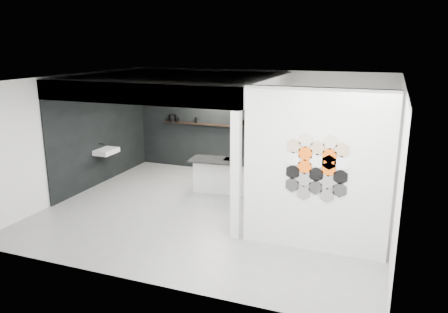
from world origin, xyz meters
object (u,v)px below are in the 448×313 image
Objects in this scene: partition_panel at (316,172)px; kitchen_island at (223,175)px; glass_vase at (260,125)px; bottle_dark at (196,120)px; utensil_cup at (178,120)px; stockpot at (172,118)px; glass_bowl at (260,125)px; wall_basin at (106,151)px; kettle at (242,123)px.

kitchen_island is (-2.52, 2.29, -0.98)m from partition_panel.
glass_vase is (0.45, 1.58, 0.98)m from kitchen_island.
partition_panel is 3.55m from kitchen_island.
bottle_dark is 1.50× the size of utensil_cup.
partition_panel is at bearing -44.47° from bottle_dark.
partition_panel is 5.52m from bottle_dark.
stockpot is 0.16m from utensil_cup.
glass_bowl reaches higher than kitchen_island.
partition_panel is at bearing -61.77° from glass_bowl.
stockpot is at bearing 138.07° from kitchen_island.
stockpot is at bearing 68.81° from wall_basin.
kitchen_island is at bearing -100.71° from kettle.
glass_bowl is (0.50, 0.00, -0.03)m from kettle.
glass_bowl is (0.45, 1.58, 0.96)m from kitchen_island.
partition_panel is at bearing -40.63° from utensil_cup.
utensil_cup is at bearing 167.32° from kettle.
kettle reaches higher than utensil_cup.
partition_panel is 17.79× the size of bottle_dark.
glass_bowl is at bearing 0.00° from utensil_cup.
kitchen_island is (2.94, 0.49, -0.43)m from wall_basin.
glass_bowl is 0.01m from glass_vase.
stockpot is 2.59m from glass_vase.
wall_basin is 3.59m from kettle.
stockpot is at bearing 180.00° from glass_bowl.
stockpot reaches higher than kettle.
stockpot reaches higher than glass_bowl.
glass_bowl is at bearing 0.00° from glass_vase.
bottle_dark is at bearing 135.53° from partition_panel.
partition_panel is 26.67× the size of utensil_cup.
stockpot is (-4.66, 3.87, 0.01)m from partition_panel.
wall_basin is 3.00× the size of kettle.
kitchen_island is 10.07× the size of bottle_dark.
kitchen_island is 2.34m from bottle_dark.
kettle reaches higher than glass_vase.
utensil_cup is at bearing 0.00° from stockpot.
kettle reaches higher than wall_basin.
stockpot is at bearing 180.00° from glass_vase.
bottle_dark reaches higher than glass_vase.
kettle reaches higher than bottle_dark.
stockpot is 1.11× the size of kettle.
partition_panel reaches higher than bottle_dark.
kettle is 1.93m from utensil_cup.
glass_vase reaches higher than glass_bowl.
stockpot is 2.09m from kettle.
stockpot reaches higher than bottle_dark.
partition_panel reaches higher than kitchen_island.
glass_vase is at bearing 31.35° from wall_basin.
bottle_dark is (-3.94, 3.87, -0.00)m from partition_panel.
partition_panel is 1.77× the size of kitchen_island.
kettle is 1.91× the size of utensil_cup.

